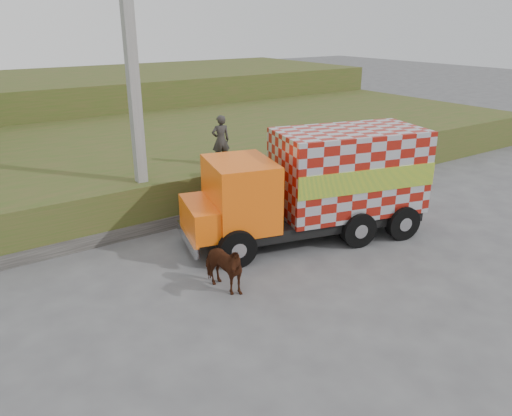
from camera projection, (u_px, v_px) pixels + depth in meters
ground at (255, 277)px, 12.57m from camera, size 120.00×120.00×0.00m
embankment at (114, 161)px, 20.00m from camera, size 40.00×12.00×1.50m
embankment_far at (41, 104)px, 28.98m from camera, size 40.00×12.00×3.00m
retaining_strip at (119, 233)px, 14.67m from camera, size 16.00×0.50×0.40m
utility_pole at (134, 95)px, 14.14m from camera, size 1.20×0.30×8.00m
cargo_truck at (319, 184)px, 14.39m from camera, size 7.38×3.90×3.14m
cow at (222, 267)px, 11.73m from camera, size 0.95×1.56×1.23m
pedestrian at (221, 140)px, 16.46m from camera, size 0.68×0.53×1.68m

